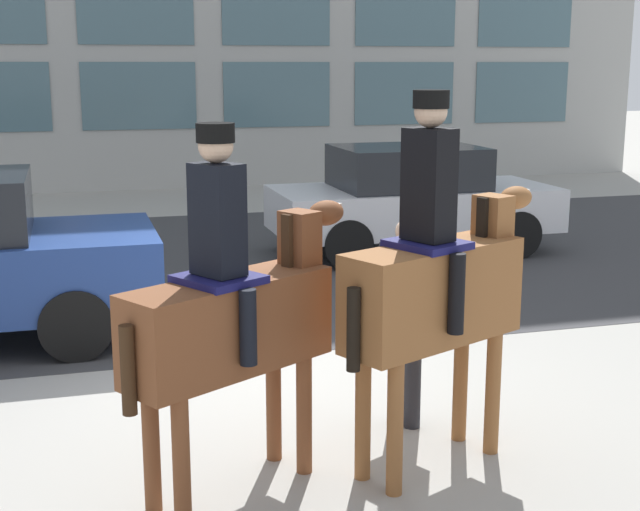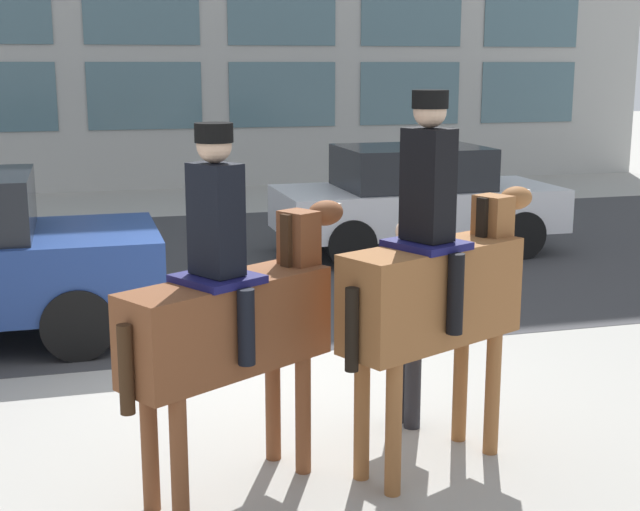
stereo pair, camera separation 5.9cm
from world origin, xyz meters
TOP-DOWN VIEW (x-y plane):
  - ground_plane at (0.00, 0.00)m, footprint 80.00×80.00m
  - road_surface at (0.00, 4.75)m, footprint 25.16×8.50m
  - mounted_horse_lead at (-0.66, -2.17)m, footprint 1.72×1.19m
  - mounted_horse_companion at (0.76, -2.17)m, footprint 1.69×1.00m
  - pedestrian_bystander at (0.83, -1.46)m, footprint 0.76×0.72m
  - street_car_far_lane at (3.34, 4.75)m, footprint 4.22×1.91m

SIDE VIEW (x-z plane):
  - ground_plane at x=0.00m, z-range 0.00..0.00m
  - road_surface at x=0.00m, z-range 0.00..0.01m
  - street_car_far_lane at x=3.34m, z-range 0.03..1.64m
  - pedestrian_bystander at x=0.83m, z-range 0.15..1.81m
  - mounted_horse_lead at x=-0.66m, z-range 0.01..2.47m
  - mounted_horse_companion at x=0.76m, z-range 0.02..2.66m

